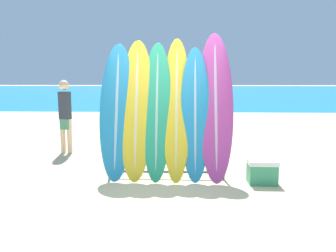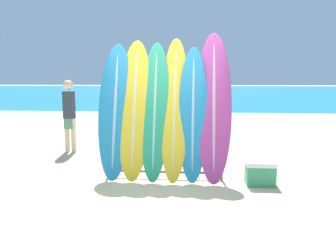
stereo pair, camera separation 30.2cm
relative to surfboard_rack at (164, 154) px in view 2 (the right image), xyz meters
name	(u,v)px [view 2 (the right image)]	position (x,y,z in m)	size (l,w,h in m)	color
ground_plane	(158,185)	(-0.06, -0.36, -0.43)	(160.00, 160.00, 0.00)	#CCB789
ocean_water	(193,91)	(-0.06, 39.95, -0.42)	(120.00, 60.00, 0.01)	teal
surfboard_rack	(164,154)	(0.00, 0.00, 0.00)	(2.00, 0.04, 0.78)	#47474C
surfboard_slot_0	(115,110)	(-0.84, 0.09, 0.73)	(0.59, 0.73, 2.31)	teal
surfboard_slot_1	(135,109)	(-0.51, 0.10, 0.76)	(0.58, 0.79, 2.37)	yellow
surfboard_slot_2	(155,110)	(-0.16, 0.09, 0.74)	(0.50, 0.81, 2.33)	#289E70
surfboard_slot_3	(175,108)	(0.17, 0.12, 0.78)	(0.49, 0.93, 2.42)	yellow
surfboard_slot_4	(193,113)	(0.49, 0.07, 0.69)	(0.50, 0.72, 2.24)	teal
surfboard_slot_5	(214,105)	(0.83, 0.13, 0.83)	(0.60, 0.93, 2.50)	#B23D8E
person_near_water	(139,108)	(-1.05, 3.49, 0.46)	(0.28, 0.26, 1.63)	#A87A5B
person_mid_beach	(189,100)	(0.26, 5.89, 0.54)	(0.24, 0.30, 1.77)	tan
person_far_left	(204,98)	(0.83, 7.43, 0.51)	(0.29, 0.29, 1.72)	#A87A5B
person_far_right	(69,113)	(-2.38, 1.86, 0.48)	(0.28, 0.22, 1.67)	beige
cooler_box	(260,173)	(1.58, -0.19, -0.23)	(0.47, 0.34, 0.39)	#389366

